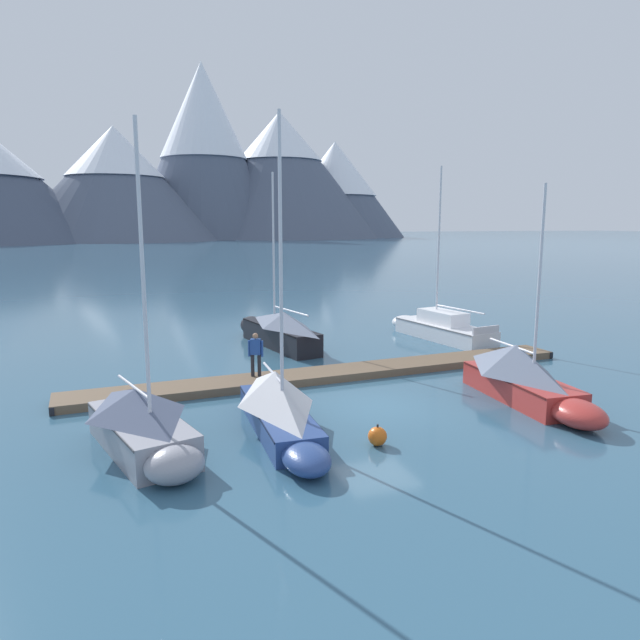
{
  "coord_description": "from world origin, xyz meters",
  "views": [
    {
      "loc": [
        -7.79,
        -16.96,
        6.11
      ],
      "look_at": [
        0.0,
        6.0,
        2.0
      ],
      "focal_mm": 32.23,
      "sensor_mm": 36.0,
      "label": 1
    }
  ],
  "objects_px": {
    "sailboat_far_berth": "(438,327)",
    "sailboat_second_berth": "(279,406)",
    "sailboat_mid_dock_port": "(277,329)",
    "mooring_buoy_channel_marker": "(377,436)",
    "sailboat_nearest_berth": "(143,424)",
    "sailboat_mid_dock_starboard": "(525,377)",
    "person_on_dock": "(256,352)"
  },
  "relations": [
    {
      "from": "sailboat_mid_dock_port",
      "to": "mooring_buoy_channel_marker",
      "type": "height_order",
      "value": "sailboat_mid_dock_port"
    },
    {
      "from": "sailboat_mid_dock_starboard",
      "to": "person_on_dock",
      "type": "distance_m",
      "value": 9.78
    },
    {
      "from": "sailboat_mid_dock_starboard",
      "to": "person_on_dock",
      "type": "relative_size",
      "value": 4.36
    },
    {
      "from": "mooring_buoy_channel_marker",
      "to": "sailboat_mid_dock_starboard",
      "type": "bearing_deg",
      "value": 17.39
    },
    {
      "from": "sailboat_far_berth",
      "to": "person_on_dock",
      "type": "relative_size",
      "value": 5.34
    },
    {
      "from": "person_on_dock",
      "to": "sailboat_second_berth",
      "type": "bearing_deg",
      "value": -95.04
    },
    {
      "from": "sailboat_mid_dock_starboard",
      "to": "mooring_buoy_channel_marker",
      "type": "height_order",
      "value": "sailboat_mid_dock_starboard"
    },
    {
      "from": "sailboat_second_berth",
      "to": "sailboat_mid_dock_port",
      "type": "distance_m",
      "value": 12.1
    },
    {
      "from": "sailboat_far_berth",
      "to": "mooring_buoy_channel_marker",
      "type": "distance_m",
      "value": 15.88
    },
    {
      "from": "sailboat_nearest_berth",
      "to": "sailboat_mid_dock_starboard",
      "type": "xyz_separation_m",
      "value": [
        12.63,
        0.44,
        0.07
      ]
    },
    {
      "from": "sailboat_mid_dock_port",
      "to": "mooring_buoy_channel_marker",
      "type": "relative_size",
      "value": 13.93
    },
    {
      "from": "person_on_dock",
      "to": "sailboat_far_berth",
      "type": "bearing_deg",
      "value": 26.69
    },
    {
      "from": "sailboat_mid_dock_port",
      "to": "mooring_buoy_channel_marker",
      "type": "bearing_deg",
      "value": -92.84
    },
    {
      "from": "sailboat_nearest_berth",
      "to": "sailboat_second_berth",
      "type": "xyz_separation_m",
      "value": [
        3.85,
        0.27,
        0.02
      ]
    },
    {
      "from": "sailboat_nearest_berth",
      "to": "sailboat_mid_dock_port",
      "type": "relative_size",
      "value": 1.01
    },
    {
      "from": "sailboat_mid_dock_port",
      "to": "sailboat_nearest_berth",
      "type": "bearing_deg",
      "value": -119.66
    },
    {
      "from": "mooring_buoy_channel_marker",
      "to": "sailboat_second_berth",
      "type": "bearing_deg",
      "value": 141.29
    },
    {
      "from": "sailboat_far_berth",
      "to": "sailboat_second_berth",
      "type": "bearing_deg",
      "value": -136.88
    },
    {
      "from": "sailboat_mid_dock_port",
      "to": "mooring_buoy_channel_marker",
      "type": "distance_m",
      "value": 13.61
    },
    {
      "from": "sailboat_nearest_berth",
      "to": "person_on_dock",
      "type": "xyz_separation_m",
      "value": [
        4.32,
        5.58,
        0.46
      ]
    },
    {
      "from": "mooring_buoy_channel_marker",
      "to": "sailboat_far_berth",
      "type": "bearing_deg",
      "value": 53.78
    },
    {
      "from": "sailboat_mid_dock_starboard",
      "to": "mooring_buoy_channel_marker",
      "type": "bearing_deg",
      "value": -162.61
    },
    {
      "from": "sailboat_mid_dock_port",
      "to": "sailboat_far_berth",
      "type": "distance_m",
      "value": 8.75
    },
    {
      "from": "sailboat_second_berth",
      "to": "mooring_buoy_channel_marker",
      "type": "distance_m",
      "value": 3.02
    },
    {
      "from": "sailboat_nearest_berth",
      "to": "sailboat_far_berth",
      "type": "height_order",
      "value": "sailboat_far_berth"
    },
    {
      "from": "sailboat_mid_dock_port",
      "to": "person_on_dock",
      "type": "relative_size",
      "value": 5.05
    },
    {
      "from": "sailboat_mid_dock_port",
      "to": "mooring_buoy_channel_marker",
      "type": "xyz_separation_m",
      "value": [
        -0.67,
        -13.58,
        -0.61
      ]
    },
    {
      "from": "sailboat_mid_dock_starboard",
      "to": "sailboat_second_berth",
      "type": "bearing_deg",
      "value": -178.88
    },
    {
      "from": "sailboat_second_berth",
      "to": "mooring_buoy_channel_marker",
      "type": "bearing_deg",
      "value": -38.71
    },
    {
      "from": "sailboat_far_berth",
      "to": "mooring_buoy_channel_marker",
      "type": "height_order",
      "value": "sailboat_far_berth"
    },
    {
      "from": "sailboat_nearest_berth",
      "to": "mooring_buoy_channel_marker",
      "type": "height_order",
      "value": "sailboat_nearest_berth"
    },
    {
      "from": "sailboat_nearest_berth",
      "to": "sailboat_mid_dock_port",
      "type": "xyz_separation_m",
      "value": [
        6.83,
        12.0,
        0.07
      ]
    }
  ]
}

